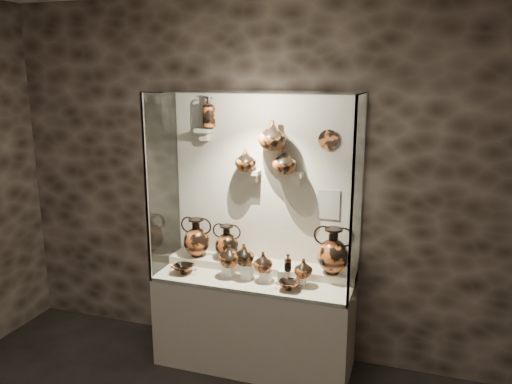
% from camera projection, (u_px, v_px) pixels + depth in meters
% --- Properties ---
extents(wall_back, '(5.00, 0.02, 3.20)m').
position_uv_depth(wall_back, '(266.00, 182.00, 4.42)').
color(wall_back, '#2D261C').
rests_on(wall_back, ground).
extents(plinth, '(1.70, 0.60, 0.80)m').
position_uv_depth(plinth, '(254.00, 322.00, 4.40)').
color(plinth, '#C1B69C').
rests_on(plinth, floor).
extents(front_tier, '(1.68, 0.58, 0.03)m').
position_uv_depth(front_tier, '(254.00, 279.00, 4.30)').
color(front_tier, beige).
rests_on(front_tier, plinth).
extents(rear_tier, '(1.70, 0.25, 0.10)m').
position_uv_depth(rear_tier, '(260.00, 267.00, 4.46)').
color(rear_tier, beige).
rests_on(rear_tier, plinth).
extents(back_panel, '(1.70, 0.03, 1.60)m').
position_uv_depth(back_panel, '(265.00, 182.00, 4.41)').
color(back_panel, '#C1B69C').
rests_on(back_panel, plinth).
extents(glass_front, '(1.70, 0.01, 1.60)m').
position_uv_depth(glass_front, '(242.00, 198.00, 3.85)').
color(glass_front, white).
rests_on(glass_front, plinth).
extents(glass_left, '(0.01, 0.60, 1.60)m').
position_uv_depth(glass_left, '(163.00, 183.00, 4.38)').
color(glass_left, white).
rests_on(glass_left, plinth).
extents(glass_right, '(0.01, 0.60, 1.60)m').
position_uv_depth(glass_right, '(358.00, 198.00, 3.86)').
color(glass_right, white).
rests_on(glass_right, plinth).
extents(glass_top, '(1.70, 0.60, 0.01)m').
position_uv_depth(glass_top, '(254.00, 92.00, 3.94)').
color(glass_top, white).
rests_on(glass_top, back_panel).
extents(frame_post_left, '(0.02, 0.02, 1.60)m').
position_uv_depth(frame_post_left, '(147.00, 190.00, 4.11)').
color(frame_post_left, gray).
rests_on(frame_post_left, plinth).
extents(frame_post_right, '(0.02, 0.02, 1.60)m').
position_uv_depth(frame_post_right, '(352.00, 207.00, 3.60)').
color(frame_post_right, gray).
rests_on(frame_post_right, plinth).
extents(pedestal_a, '(0.09, 0.09, 0.10)m').
position_uv_depth(pedestal_a, '(228.00, 271.00, 4.31)').
color(pedestal_a, white).
rests_on(pedestal_a, front_tier).
extents(pedestal_b, '(0.09, 0.09, 0.13)m').
position_uv_depth(pedestal_b, '(247.00, 271.00, 4.25)').
color(pedestal_b, white).
rests_on(pedestal_b, front_tier).
extents(pedestal_c, '(0.09, 0.09, 0.09)m').
position_uv_depth(pedestal_c, '(266.00, 276.00, 4.21)').
color(pedestal_c, white).
rests_on(pedestal_c, front_tier).
extents(pedestal_d, '(0.09, 0.09, 0.12)m').
position_uv_depth(pedestal_d, '(284.00, 277.00, 4.15)').
color(pedestal_d, white).
rests_on(pedestal_d, front_tier).
extents(pedestal_e, '(0.09, 0.09, 0.08)m').
position_uv_depth(pedestal_e, '(301.00, 281.00, 4.12)').
color(pedestal_e, white).
rests_on(pedestal_e, front_tier).
extents(bracket_ul, '(0.14, 0.12, 0.04)m').
position_uv_depth(bracket_ul, '(204.00, 130.00, 4.41)').
color(bracket_ul, '#C1B69C').
rests_on(bracket_ul, back_panel).
extents(bracket_ca, '(0.14, 0.12, 0.04)m').
position_uv_depth(bracket_ca, '(252.00, 172.00, 4.35)').
color(bracket_ca, '#C1B69C').
rests_on(bracket_ca, back_panel).
extents(bracket_cb, '(0.10, 0.12, 0.04)m').
position_uv_depth(bracket_cb, '(274.00, 151.00, 4.24)').
color(bracket_cb, '#C1B69C').
rests_on(bracket_cb, back_panel).
extents(bracket_cc, '(0.14, 0.12, 0.04)m').
position_uv_depth(bracket_cc, '(294.00, 175.00, 4.24)').
color(bracket_cc, '#C1B69C').
rests_on(bracket_cc, back_panel).
extents(amphora_left, '(0.30, 0.30, 0.36)m').
position_uv_depth(amphora_left, '(197.00, 237.00, 4.56)').
color(amphora_left, '#B75823').
rests_on(amphora_left, rear_tier).
extents(amphora_mid, '(0.27, 0.27, 0.32)m').
position_uv_depth(amphora_mid, '(227.00, 242.00, 4.49)').
color(amphora_mid, '#95451A').
rests_on(amphora_mid, rear_tier).
extents(amphora_right, '(0.40, 0.40, 0.40)m').
position_uv_depth(amphora_right, '(333.00, 251.00, 4.16)').
color(amphora_right, '#B75823').
rests_on(amphora_right, rear_tier).
extents(jug_a, '(0.22, 0.22, 0.20)m').
position_uv_depth(jug_a, '(229.00, 255.00, 4.26)').
color(jug_a, '#B75823').
rests_on(jug_a, pedestal_a).
extents(jug_b, '(0.18, 0.18, 0.18)m').
position_uv_depth(jug_b, '(244.00, 254.00, 4.21)').
color(jug_b, '#95451A').
rests_on(jug_b, pedestal_b).
extents(jug_c, '(0.18, 0.18, 0.17)m').
position_uv_depth(jug_c, '(263.00, 262.00, 4.17)').
color(jug_c, '#B75823').
rests_on(jug_c, pedestal_c).
extents(jug_e, '(0.20, 0.20, 0.16)m').
position_uv_depth(jug_e, '(303.00, 268.00, 4.08)').
color(jug_e, '#B75823').
rests_on(jug_e, pedestal_e).
extents(lekythos_small, '(0.07, 0.07, 0.16)m').
position_uv_depth(lekythos_small, '(288.00, 262.00, 4.10)').
color(lekythos_small, '#95451A').
rests_on(lekythos_small, pedestal_d).
extents(kylix_left, '(0.25, 0.21, 0.09)m').
position_uv_depth(kylix_left, '(183.00, 268.00, 4.37)').
color(kylix_left, '#95451A').
rests_on(kylix_left, front_tier).
extents(kylix_right, '(0.23, 0.19, 0.09)m').
position_uv_depth(kylix_right, '(289.00, 285.00, 4.03)').
color(kylix_right, '#B75823').
rests_on(kylix_right, front_tier).
extents(lekythos_tall, '(0.16, 0.16, 0.31)m').
position_uv_depth(lekythos_tall, '(209.00, 111.00, 4.34)').
color(lekythos_tall, '#B75823').
rests_on(lekythos_tall, bracket_ul).
extents(ovoid_vase_a, '(0.22, 0.22, 0.19)m').
position_uv_depth(ovoid_vase_a, '(245.00, 160.00, 4.30)').
color(ovoid_vase_a, '#95451A').
rests_on(ovoid_vase_a, bracket_ca).
extents(ovoid_vase_b, '(0.24, 0.24, 0.24)m').
position_uv_depth(ovoid_vase_b, '(272.00, 135.00, 4.15)').
color(ovoid_vase_b, '#95451A').
rests_on(ovoid_vase_b, bracket_cb).
extents(ovoid_vase_c, '(0.20, 0.20, 0.21)m').
position_uv_depth(ovoid_vase_c, '(284.00, 161.00, 4.18)').
color(ovoid_vase_c, '#95451A').
rests_on(ovoid_vase_c, bracket_cc).
extents(wall_plate, '(0.17, 0.02, 0.17)m').
position_uv_depth(wall_plate, '(329.00, 140.00, 4.13)').
color(wall_plate, '#AE5322').
rests_on(wall_plate, back_panel).
extents(info_placard, '(0.19, 0.01, 0.26)m').
position_uv_depth(info_placard, '(328.00, 204.00, 4.25)').
color(info_placard, beige).
rests_on(info_placard, back_panel).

